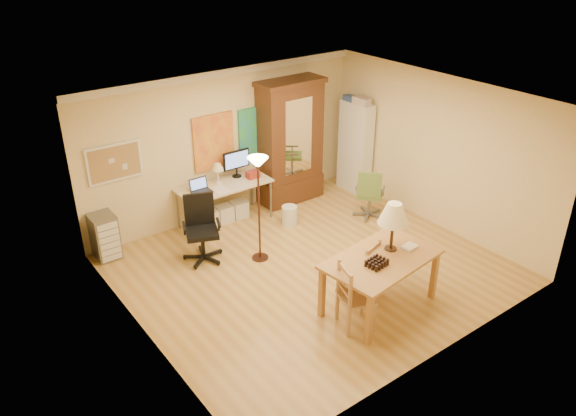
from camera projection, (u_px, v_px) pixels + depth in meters
floor at (311, 268)px, 8.90m from camera, size 5.50×5.50×0.00m
crown_molding at (223, 73)px, 9.46m from camera, size 5.50×0.08×0.12m
corkboard at (115, 163)px, 8.90m from camera, size 0.90×0.04×0.62m
art_panel_left at (214, 142)px, 9.88m from camera, size 0.80×0.04×1.00m
art_panel_right at (256, 132)px, 10.36m from camera, size 0.75×0.04×0.95m
dining_table at (386, 245)px, 7.66m from camera, size 1.73×1.17×1.53m
ladder_chair_back at (363, 270)px, 8.11m from camera, size 0.51×0.49×0.88m
ladder_chair_left at (354, 298)px, 7.44m from camera, size 0.55×0.56×0.97m
torchiere_lamp at (258, 179)px, 8.53m from camera, size 0.32×0.32×1.77m
computer_desk at (225, 199)px, 10.10m from camera, size 1.68×0.73×1.27m
office_chair_black at (203, 243)px, 9.04m from camera, size 0.67×0.67×1.08m
office_chair_green at (369, 204)px, 10.36m from camera, size 0.61×0.61×0.96m
drawer_cart at (105, 236)px, 9.05m from camera, size 0.38×0.45×0.76m
armoire at (290, 149)px, 10.70m from camera, size 1.30×0.61×2.38m
bookshelf at (355, 148)px, 11.13m from camera, size 0.27×0.73×1.83m
wastebin at (289, 215)px, 10.13m from camera, size 0.28×0.28×0.36m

